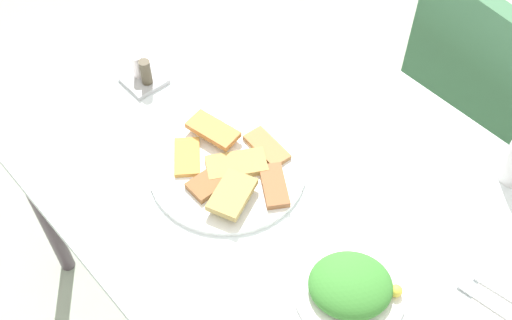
{
  "coord_description": "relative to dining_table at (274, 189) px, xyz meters",
  "views": [
    {
      "loc": [
        0.59,
        -0.58,
        1.83
      ],
      "look_at": [
        -0.03,
        -0.03,
        0.76
      ],
      "focal_mm": 44.79,
      "sensor_mm": 36.0,
      "label": 1
    }
  ],
  "objects": [
    {
      "name": "paper_napkin",
      "position": [
        0.53,
        0.1,
        0.08
      ],
      "size": [
        0.18,
        0.18,
        0.0
      ],
      "primitive_type": "cube",
      "rotation": [
        0.0,
        0.0,
        0.31
      ],
      "color": "white",
      "rests_on": "dining_table"
    },
    {
      "name": "salad_plate_greens",
      "position": [
        0.31,
        -0.09,
        0.1
      ],
      "size": [
        0.21,
        0.21,
        0.06
      ],
      "color": "white",
      "rests_on": "dining_table"
    },
    {
      "name": "condiment_caddy",
      "position": [
        -0.4,
        -0.06,
        0.1
      ],
      "size": [
        0.09,
        0.09,
        0.08
      ],
      "color": "#B2B2B7",
      "rests_on": "dining_table"
    },
    {
      "name": "ground_plane",
      "position": [
        0.0,
        0.0,
        -0.66
      ],
      "size": [
        6.0,
        6.0,
        0.0
      ],
      "primitive_type": "plane",
      "color": "#A4AE9D"
    },
    {
      "name": "pide_platter",
      "position": [
        -0.06,
        -0.08,
        0.09
      ],
      "size": [
        0.34,
        0.34,
        0.04
      ],
      "color": "white",
      "rests_on": "dining_table"
    },
    {
      "name": "dining_chair",
      "position": [
        0.1,
        0.71,
        -0.15
      ],
      "size": [
        0.47,
        0.47,
        0.91
      ],
      "color": "#3D704B",
      "rests_on": "ground_plane"
    },
    {
      "name": "dining_table",
      "position": [
        0.0,
        0.0,
        0.0
      ],
      "size": [
        1.22,
        0.86,
        0.73
      ],
      "color": "white",
      "rests_on": "ground_plane"
    },
    {
      "name": "fork",
      "position": [
        0.53,
        0.09,
        0.08
      ],
      "size": [
        0.2,
        0.04,
        0.0
      ],
      "primitive_type": "cube",
      "rotation": [
        0.0,
        0.0,
        0.13
      ],
      "color": "silver",
      "rests_on": "paper_napkin"
    }
  ]
}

